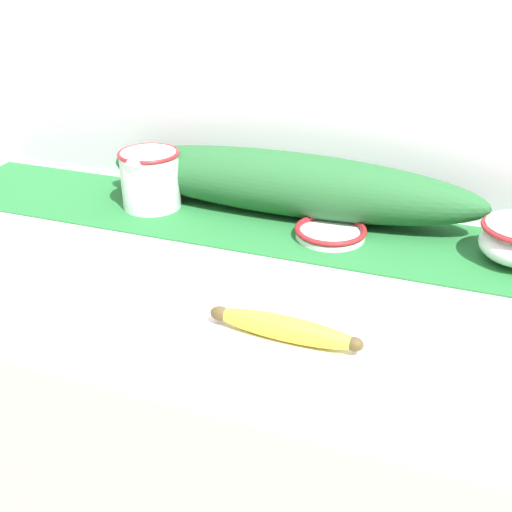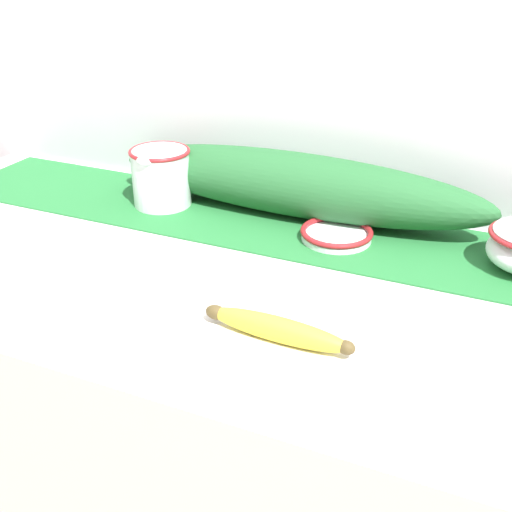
{
  "view_description": "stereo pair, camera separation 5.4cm",
  "coord_description": "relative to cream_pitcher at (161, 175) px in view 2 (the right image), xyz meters",
  "views": [
    {
      "loc": [
        0.34,
        -0.84,
        1.44
      ],
      "look_at": [
        0.04,
        -0.02,
        0.99
      ],
      "focal_mm": 45.0,
      "sensor_mm": 36.0,
      "label": 1
    },
    {
      "loc": [
        0.39,
        -0.82,
        1.44
      ],
      "look_at": [
        0.04,
        -0.02,
        0.99
      ],
      "focal_mm": 45.0,
      "sensor_mm": 36.0,
      "label": 2
    }
  ],
  "objects": [
    {
      "name": "countertop",
      "position": [
        0.26,
        -0.19,
        -0.53
      ],
      "size": [
        1.54,
        0.65,
        0.94
      ],
      "primitive_type": "cube",
      "color": "silver",
      "rests_on": "ground_plane"
    },
    {
      "name": "cream_pitcher",
      "position": [
        0.0,
        0.0,
        0.0
      ],
      "size": [
        0.12,
        0.14,
        0.12
      ],
      "color": "white",
      "rests_on": "countertop"
    },
    {
      "name": "back_wall",
      "position": [
        0.26,
        0.15,
        0.2
      ],
      "size": [
        2.34,
        0.04,
        2.4
      ],
      "primitive_type": "cube",
      "color": "silver",
      "rests_on": "ground_plane"
    },
    {
      "name": "poinsettia_garland",
      "position": [
        0.26,
        0.06,
        0.0
      ],
      "size": [
        0.75,
        0.13,
        0.12
      ],
      "color": "#235B2D",
      "rests_on": "countertop"
    },
    {
      "name": "table_runner",
      "position": [
        0.26,
        -0.0,
        -0.06
      ],
      "size": [
        1.42,
        0.25,
        0.0
      ],
      "primitive_type": "cube",
      "color": "#236B33",
      "rests_on": "countertop"
    },
    {
      "name": "small_dish",
      "position": [
        0.37,
        -0.02,
        -0.05
      ],
      "size": [
        0.13,
        0.13,
        0.02
      ],
      "color": "white",
      "rests_on": "countertop"
    },
    {
      "name": "banana",
      "position": [
        0.39,
        -0.34,
        -0.05
      ],
      "size": [
        0.22,
        0.04,
        0.04
      ],
      "rotation": [
        0.0,
        0.0,
        -0.04
      ],
      "color": "yellow",
      "rests_on": "countertop"
    }
  ]
}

